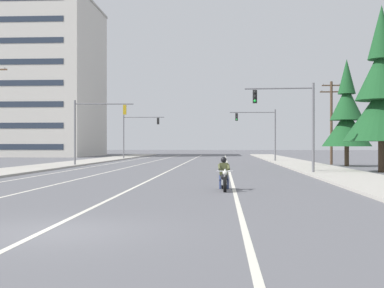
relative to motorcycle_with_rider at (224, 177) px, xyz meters
The scene contains 16 objects.
ground_plane 11.95m from the motorcycle_with_rider, 109.36° to the right, with size 400.00×400.00×0.00m, color #5B5B60.
lane_stripe_center 34.00m from the motorcycle_with_rider, 97.03° to the left, with size 0.16×100.00×0.01m, color beige.
lane_stripe_left 34.77m from the motorcycle_with_rider, 104.01° to the left, with size 0.16×100.00×0.01m, color beige.
lane_stripe_right 33.74m from the motorcycle_with_rider, 89.23° to the left, with size 0.16×100.00×0.01m, color beige.
lane_stripe_far_left 35.77m from the motorcycle_with_rider, 109.39° to the left, with size 0.16×100.00×0.01m, color beige.
sidewalk_kerb_right 29.74m from the motorcycle_with_rider, 75.08° to the left, with size 4.40×110.00×0.14m, color #ADA89E.
sidewalk_kerb_left 32.69m from the motorcycle_with_rider, 118.45° to the left, with size 4.40×110.00×0.14m, color #ADA89E.
motorcycle_with_rider is the anchor object (origin of this frame).
traffic_signal_near_right 14.57m from the motorcycle_with_rider, 70.36° to the left, with size 4.71×0.44×6.20m.
traffic_signal_near_left 29.20m from the motorcycle_with_rider, 115.13° to the left, with size 5.60×0.64×6.20m.
traffic_signal_mid_right 40.47m from the motorcycle_with_rider, 83.46° to the left, with size 5.44×0.47×6.20m.
traffic_signal_mid_left 51.91m from the motorcycle_with_rider, 103.56° to the left, with size 5.80×0.37×6.20m.
utility_pole_right_far 33.25m from the motorcycle_with_rider, 70.69° to the left, with size 2.27×0.26×8.39m.
conifer_tree_right_verge_near 20.37m from the motorcycle_with_rider, 54.49° to the left, with size 5.52×5.52×12.15m.
conifer_tree_right_verge_far 29.69m from the motorcycle_with_rider, 66.98° to the left, with size 4.54×4.54×10.00m.
apartment_building_far_left_block 80.08m from the motorcycle_with_rider, 117.43° to the left, with size 27.18×21.88×27.40m.
Camera 1 is at (3.89, -11.95, 1.98)m, focal length 49.84 mm.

